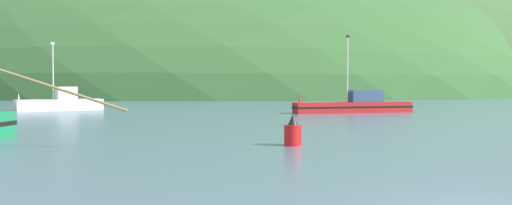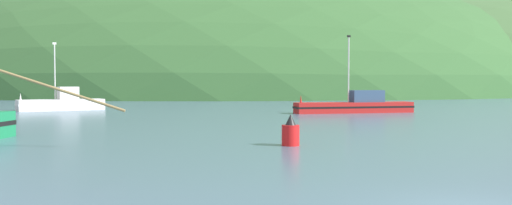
% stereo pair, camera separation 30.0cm
% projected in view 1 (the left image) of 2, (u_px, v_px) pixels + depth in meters
% --- Properties ---
extents(hill_mid_left, '(183.02, 146.42, 60.56)m').
position_uv_depth(hill_mid_left, '(241.00, 92.00, 153.54)').
color(hill_mid_left, '#386633').
rests_on(hill_mid_left, ground).
extents(hill_mid_right, '(111.87, 89.50, 50.27)m').
position_uv_depth(hill_mid_right, '(19.00, 88.00, 254.91)').
color(hill_mid_right, '#386633').
rests_on(hill_mid_right, ground).
extents(hill_far_center, '(219.87, 175.89, 58.61)m').
position_uv_depth(hill_far_center, '(422.00, 90.00, 184.22)').
color(hill_far_center, '#47703D').
rests_on(hill_far_center, ground).
extents(fishing_boat_white, '(8.61, 5.34, 6.81)m').
position_uv_depth(fishing_boat_white, '(60.00, 103.00, 54.62)').
color(fishing_boat_white, white).
rests_on(fishing_boat_white, ground).
extents(fishing_boat_red, '(11.54, 2.61, 7.18)m').
position_uv_depth(fishing_boat_red, '(355.00, 105.00, 50.44)').
color(fishing_boat_red, red).
rests_on(fishing_boat_red, ground).
extents(channel_buoy, '(0.80, 0.80, 1.43)m').
position_uv_depth(channel_buoy, '(293.00, 133.00, 24.56)').
color(channel_buoy, red).
rests_on(channel_buoy, ground).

